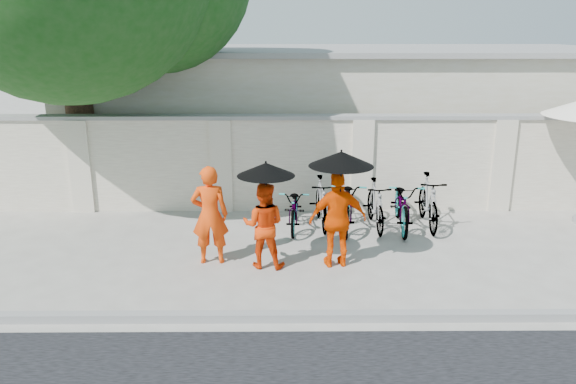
{
  "coord_description": "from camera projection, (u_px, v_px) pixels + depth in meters",
  "views": [
    {
      "loc": [
        0.33,
        -8.57,
        3.87
      ],
      "look_at": [
        0.4,
        0.8,
        1.1
      ],
      "focal_mm": 35.0,
      "sensor_mm": 36.0,
      "label": 1
    }
  ],
  "objects": [
    {
      "name": "monk_left",
      "position": [
        210.0,
        215.0,
        9.36
      ],
      "size": [
        0.64,
        0.45,
        1.69
      ],
      "primitive_type": "imported",
      "rotation": [
        0.0,
        0.0,
        3.21
      ],
      "color": "#F44009",
      "rests_on": "ground"
    },
    {
      "name": "parasol_right",
      "position": [
        341.0,
        159.0,
        8.87
      ],
      "size": [
        1.04,
        1.04,
        1.06
      ],
      "color": "black",
      "rests_on": "ground"
    },
    {
      "name": "monk_right",
      "position": [
        338.0,
        220.0,
        9.24
      ],
      "size": [
        1.0,
        0.53,
        1.63
      ],
      "primitive_type": "imported",
      "rotation": [
        0.0,
        0.0,
        3.28
      ],
      "color": "#F84A00",
      "rests_on": "ground"
    },
    {
      "name": "parasol_center",
      "position": [
        266.0,
        169.0,
        8.88
      ],
      "size": [
        0.93,
        0.93,
        0.98
      ],
      "color": "black",
      "rests_on": "ground"
    },
    {
      "name": "bike_0",
      "position": [
        295.0,
        208.0,
        11.08
      ],
      "size": [
        0.67,
        1.66,
        0.86
      ],
      "primitive_type": "imported",
      "rotation": [
        0.0,
        0.0,
        -0.06
      ],
      "color": "slate",
      "rests_on": "ground"
    },
    {
      "name": "ground",
      "position": [
        264.0,
        269.0,
        9.31
      ],
      "size": [
        80.0,
        80.0,
        0.0
      ],
      "primitive_type": "plane",
      "color": "#AAA59D"
    },
    {
      "name": "bike_4",
      "position": [
        402.0,
        204.0,
        11.08
      ],
      "size": [
        0.83,
        1.95,
        1.0
      ],
      "primitive_type": "imported",
      "rotation": [
        0.0,
        0.0,
        -0.09
      ],
      "color": "slate",
      "rests_on": "ground"
    },
    {
      "name": "bike_1",
      "position": [
        321.0,
        203.0,
        11.19
      ],
      "size": [
        0.56,
        1.66,
        0.99
      ],
      "primitive_type": "imported",
      "rotation": [
        0.0,
        0.0,
        0.06
      ],
      "color": "slate",
      "rests_on": "ground"
    },
    {
      "name": "bike_3",
      "position": [
        375.0,
        205.0,
        11.09
      ],
      "size": [
        0.5,
        1.61,
        0.96
      ],
      "primitive_type": "imported",
      "rotation": [
        0.0,
        0.0,
        0.03
      ],
      "color": "slate",
      "rests_on": "ground"
    },
    {
      "name": "bike_2",
      "position": [
        348.0,
        203.0,
        11.11
      ],
      "size": [
        0.92,
        2.0,
        1.01
      ],
      "primitive_type": "imported",
      "rotation": [
        0.0,
        0.0,
        -0.13
      ],
      "color": "slate",
      "rests_on": "ground"
    },
    {
      "name": "compound_wall",
      "position": [
        315.0,
        165.0,
        12.11
      ],
      "size": [
        20.0,
        0.3,
        2.0
      ],
      "primitive_type": "cube",
      "color": "silver",
      "rests_on": "ground"
    },
    {
      "name": "kerb",
      "position": [
        260.0,
        317.0,
        7.67
      ],
      "size": [
        40.0,
        0.16,
        0.12
      ],
      "primitive_type": "cube",
      "color": "gray",
      "rests_on": "ground"
    },
    {
      "name": "bike_5",
      "position": [
        428.0,
        201.0,
        11.16
      ],
      "size": [
        0.57,
        1.77,
        1.05
      ],
      "primitive_type": "imported",
      "rotation": [
        0.0,
        0.0,
        -0.04
      ],
      "color": "slate",
      "rests_on": "ground"
    },
    {
      "name": "monk_center",
      "position": [
        264.0,
        225.0,
        9.24
      ],
      "size": [
        0.78,
        0.64,
        1.45
      ],
      "primitive_type": "imported",
      "rotation": [
        0.0,
        0.0,
        3.0
      ],
      "color": "red",
      "rests_on": "ground"
    },
    {
      "name": "building_behind",
      "position": [
        344.0,
        111.0,
        15.59
      ],
      "size": [
        14.0,
        6.0,
        3.2
      ],
      "primitive_type": "cube",
      "color": "beige",
      "rests_on": "ground"
    }
  ]
}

